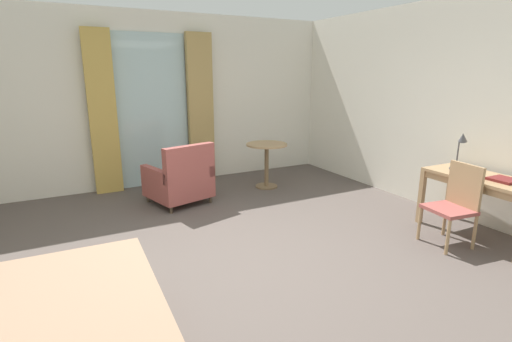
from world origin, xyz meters
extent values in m
cube|color=#564C47|center=(0.00, 0.00, -0.05)|extent=(6.98, 7.27, 0.10)
cube|color=white|center=(0.00, 3.37, 1.42)|extent=(6.58, 0.12, 2.83)
cube|color=white|center=(3.23, 0.00, 1.42)|extent=(0.12, 6.87, 2.83)
cube|color=silver|center=(-0.01, 3.29, 1.25)|extent=(1.15, 0.02, 2.49)
cube|color=tan|center=(-0.80, 3.19, 1.26)|extent=(0.41, 0.10, 2.52)
cube|color=tan|center=(0.78, 3.19, 1.26)|extent=(0.44, 0.10, 2.52)
cube|color=#99755B|center=(-1.62, -0.80, 0.48)|extent=(1.31, 1.70, 0.03)
cube|color=tan|center=(2.78, -0.66, 0.71)|extent=(0.62, 1.31, 0.04)
cube|color=tan|center=(2.78, -0.66, 0.65)|extent=(0.57, 1.24, 0.08)
cube|color=tan|center=(3.06, -0.05, 0.35)|extent=(0.06, 0.06, 0.69)
cube|color=tan|center=(2.54, -0.04, 0.35)|extent=(0.06, 0.06, 0.69)
cube|color=#9E4C47|center=(2.26, -0.63, 0.41)|extent=(0.47, 0.50, 0.04)
cube|color=tan|center=(2.45, -0.65, 0.67)|extent=(0.09, 0.43, 0.48)
cylinder|color=tan|center=(2.10, -0.40, 0.20)|extent=(0.04, 0.04, 0.39)
cylinder|color=tan|center=(2.04, -0.80, 0.20)|extent=(0.04, 0.04, 0.39)
cylinder|color=tan|center=(2.47, -0.45, 0.20)|extent=(0.04, 0.04, 0.39)
cylinder|color=tan|center=(2.42, -0.85, 0.20)|extent=(0.04, 0.04, 0.39)
cylinder|color=#4C4C51|center=(2.80, -0.28, 0.74)|extent=(0.15, 0.15, 0.02)
cylinder|color=#4C4C51|center=(2.80, -0.28, 0.91)|extent=(0.02, 0.02, 0.33)
cone|color=#4C4C51|center=(2.92, -0.23, 1.11)|extent=(0.13, 0.11, 0.14)
cube|color=maroon|center=(2.79, -0.86, 0.74)|extent=(0.26, 0.27, 0.03)
cube|color=#9E4C47|center=(0.03, 2.18, 0.25)|extent=(0.95, 0.95, 0.31)
cube|color=#9E4C47|center=(0.12, 1.86, 0.65)|extent=(0.79, 0.32, 0.50)
cube|color=#9E4C47|center=(0.36, 2.26, 0.49)|extent=(0.30, 0.78, 0.16)
cube|color=#9E4C47|center=(-0.30, 2.09, 0.49)|extent=(0.30, 0.78, 0.16)
cylinder|color=#4C3D2D|center=(0.27, 2.58, 0.05)|extent=(0.04, 0.04, 0.10)
cylinder|color=#4C3D2D|center=(-0.37, 2.41, 0.05)|extent=(0.04, 0.04, 0.10)
cylinder|color=#4C3D2D|center=(0.44, 1.94, 0.05)|extent=(0.04, 0.04, 0.10)
cylinder|color=#4C3D2D|center=(-0.20, 1.77, 0.05)|extent=(0.04, 0.04, 0.10)
cylinder|color=tan|center=(1.57, 2.26, 0.73)|extent=(0.67, 0.67, 0.03)
cylinder|color=brown|center=(1.57, 2.26, 0.36)|extent=(0.07, 0.07, 0.71)
cylinder|color=brown|center=(1.57, 2.26, 0.01)|extent=(0.37, 0.37, 0.02)
camera|label=1|loc=(-1.49, -3.18, 1.89)|focal=27.07mm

